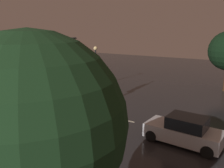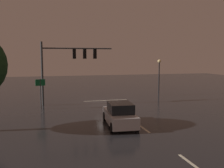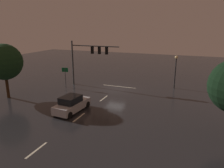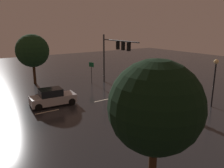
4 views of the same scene
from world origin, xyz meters
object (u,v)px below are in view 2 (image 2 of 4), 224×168
(street_lamp_left_kerb, at_px, (159,70))
(route_sign, at_px, (40,87))
(car_approaching, at_px, (120,115))
(traffic_signal_assembly, at_px, (69,60))

(street_lamp_left_kerb, bearing_deg, route_sign, 19.42)
(street_lamp_left_kerb, xyz_separation_m, route_sign, (14.54, 5.13, -1.18))
(street_lamp_left_kerb, relative_size, route_sign, 1.59)
(car_approaching, bearing_deg, traffic_signal_assembly, -73.44)
(route_sign, bearing_deg, car_approaching, 127.01)
(car_approaching, relative_size, route_sign, 1.55)
(traffic_signal_assembly, bearing_deg, route_sign, 33.76)
(car_approaching, xyz_separation_m, route_sign, (5.62, -7.46, 1.28))
(traffic_signal_assembly, height_order, route_sign, traffic_signal_assembly)
(traffic_signal_assembly, relative_size, route_sign, 2.54)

